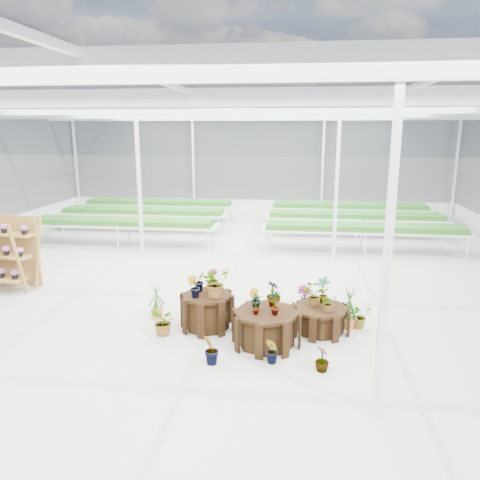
# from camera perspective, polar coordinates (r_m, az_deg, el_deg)

# --- Properties ---
(ground_plane) EXTENTS (24.00, 24.00, 0.00)m
(ground_plane) POSITION_cam_1_polar(r_m,az_deg,el_deg) (10.83, -3.27, -7.44)
(ground_plane) COLOR gray
(ground_plane) RESTS_ON ground
(greenhouse_shell) EXTENTS (18.00, 24.00, 4.50)m
(greenhouse_shell) POSITION_cam_1_polar(r_m,az_deg,el_deg) (10.25, -3.44, 4.40)
(greenhouse_shell) COLOR white
(greenhouse_shell) RESTS_ON ground
(steel_frame) EXTENTS (18.00, 24.00, 4.50)m
(steel_frame) POSITION_cam_1_polar(r_m,az_deg,el_deg) (10.25, -3.44, 4.40)
(steel_frame) COLOR silver
(steel_frame) RESTS_ON ground
(nursery_benches) EXTENTS (16.00, 7.00, 0.84)m
(nursery_benches) POSITION_cam_1_polar(r_m,az_deg,el_deg) (17.59, 0.79, 2.12)
(nursery_benches) COLOR silver
(nursery_benches) RESTS_ON ground
(plinth_tall) EXTENTS (1.08, 1.08, 0.70)m
(plinth_tall) POSITION_cam_1_polar(r_m,az_deg,el_deg) (9.33, -4.00, -8.65)
(plinth_tall) COLOR black
(plinth_tall) RESTS_ON ground
(plinth_mid) EXTENTS (1.37, 1.37, 0.64)m
(plinth_mid) POSITION_cam_1_polar(r_m,az_deg,el_deg) (8.65, 3.22, -10.66)
(plinth_mid) COLOR black
(plinth_mid) RESTS_ON ground
(plinth_low) EXTENTS (1.37, 1.37, 0.50)m
(plinth_low) POSITION_cam_1_polar(r_m,az_deg,el_deg) (9.32, 9.73, -9.50)
(plinth_low) COLOR black
(plinth_low) RESTS_ON ground
(shelf_rack) EXTENTS (1.80, 1.15, 1.78)m
(shelf_rack) POSITION_cam_1_polar(r_m,az_deg,el_deg) (12.83, -27.09, -1.44)
(shelf_rack) COLOR olive
(shelf_rack) RESTS_ON ground
(nursery_plants) EXTENTS (4.60, 3.19, 1.30)m
(nursery_plants) POSITION_cam_1_polar(r_m,az_deg,el_deg) (9.27, 1.44, -7.65)
(nursery_plants) COLOR #26601D
(nursery_plants) RESTS_ON ground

